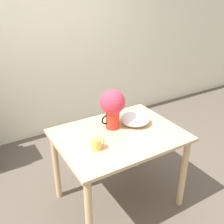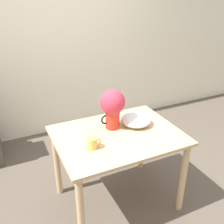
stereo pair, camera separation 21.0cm
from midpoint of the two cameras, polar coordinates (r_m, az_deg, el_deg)
ground_plane at (r=2.83m, az=1.90°, el=-19.31°), size 12.00×12.00×0.00m
wall_back at (r=3.68m, az=-10.56°, el=14.51°), size 8.00×0.05×2.60m
table at (r=2.44m, az=3.70°, el=-7.40°), size 1.12×0.85×0.79m
flower_vase at (r=2.37m, az=2.64°, el=1.30°), size 0.23×0.23×0.38m
coffee_mug at (r=2.16m, az=-1.46°, el=-6.84°), size 0.12×0.09×0.10m
white_bowl at (r=2.52m, az=7.60°, el=-1.76°), size 0.29×0.29×0.10m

